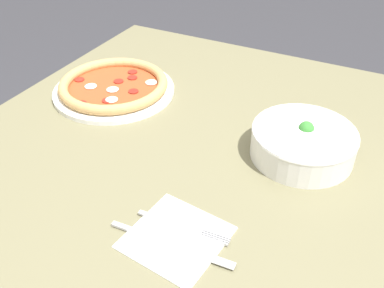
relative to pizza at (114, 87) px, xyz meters
name	(u,v)px	position (x,y,z in m)	size (l,w,h in m)	color
dining_table	(168,189)	(0.16, 0.25, -0.13)	(1.19, 0.94, 0.77)	#706B4C
pizza	(114,87)	(0.00, 0.00, 0.00)	(0.32, 0.32, 0.04)	white
bowl	(303,141)	(0.04, 0.51, 0.02)	(0.22, 0.22, 0.08)	white
napkin	(176,237)	(0.36, 0.38, -0.02)	(0.17, 0.17, 0.00)	white
fork	(182,226)	(0.34, 0.38, -0.01)	(0.02, 0.17, 0.00)	silver
knife	(165,242)	(0.38, 0.37, -0.01)	(0.02, 0.23, 0.01)	silver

